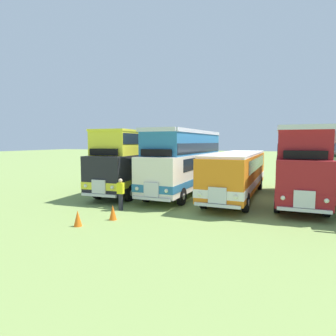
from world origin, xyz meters
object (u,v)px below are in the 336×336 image
Objects in this scene: cone_mid_row at (113,212)px; bus_fourth_in_row at (298,164)px; bus_second_in_row at (186,161)px; bus_third_in_row at (237,171)px; bus_first_in_row at (139,158)px; cone_near_end at (78,218)px; marshal_person at (121,194)px.

bus_fourth_in_row is at bearing 41.68° from cone_mid_row.
bus_second_in_row is 3.76m from bus_third_in_row.
bus_third_in_row is 1.12× the size of bus_fourth_in_row.
bus_fourth_in_row is 11.69m from cone_mid_row.
bus_first_in_row is at bearing 177.78° from bus_third_in_row.
cone_near_end is at bearing -136.33° from bus_fourth_in_row.
cone_mid_row is (-4.90, -7.75, -1.40)m from bus_third_in_row.
marshal_person is (-1.82, -6.24, -1.47)m from bus_second_in_row.
bus_fourth_in_row reaches higher than cone_mid_row.
cone_near_end is (-5.81, -9.18, -1.40)m from bus_third_in_row.
bus_third_in_row is at bearing 57.65° from cone_near_end.
bus_third_in_row is at bearing 57.70° from cone_mid_row.
bus_second_in_row is 9.94m from cone_near_end.
bus_first_in_row is 15.46× the size of cone_mid_row.
cone_near_end is at bearing -95.27° from marshal_person.
bus_third_in_row is (3.70, -0.32, -0.60)m from bus_second_in_row.
bus_fourth_in_row is (11.10, -0.38, -0.12)m from bus_first_in_row.
bus_third_in_row is 3.75m from bus_fourth_in_row.
cone_near_end is (-9.51, -9.08, -2.00)m from bus_fourth_in_row.
bus_fourth_in_row is at bearing -1.97° from bus_first_in_row.
bus_first_in_row is 11.11m from bus_fourth_in_row.
bus_second_in_row is at bearing 73.76° from marshal_person.
bus_third_in_row is 9.28m from cone_mid_row.
bus_first_in_row reaches higher than bus_third_in_row.
bus_fourth_in_row is at bearing -1.48° from bus_third_in_row.
bus_fourth_in_row is at bearing 32.29° from marshal_person.
bus_third_in_row reaches higher than cone_near_end.
bus_fourth_in_row is 14.15× the size of cone_mid_row.
bus_third_in_row is at bearing -5.02° from bus_second_in_row.
bus_second_in_row reaches higher than bus_first_in_row.
bus_first_in_row is at bearing 99.53° from cone_near_end.
bus_fourth_in_row reaches higher than bus_first_in_row.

